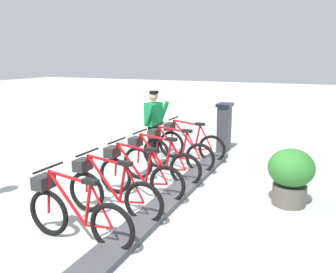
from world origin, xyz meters
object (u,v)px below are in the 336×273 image
bike_docked_1 (174,151)px  bike_docked_4 (110,191)px  payment_kiosk (224,127)px  worker_near_rack (154,122)px  bike_docked_0 (188,143)px  bike_docked_2 (158,161)px  bike_docked_3 (137,174)px  bike_docked_5 (74,212)px  planter_bush (291,174)px

bike_docked_1 → bike_docked_4: same height
bike_docked_4 → payment_kiosk: bearing=-97.1°
bike_docked_1 → worker_near_rack: (0.83, -0.67, 0.48)m
worker_near_rack → bike_docked_4: bearing=104.4°
bike_docked_4 → bike_docked_0: bearing=-90.0°
bike_docked_2 → bike_docked_4: bearing=90.0°
bike_docked_3 → bike_docked_4: (0.00, 0.86, 0.00)m
payment_kiosk → bike_docked_5: payment_kiosk is taller
bike_docked_5 → bike_docked_1: bearing=-90.0°
bike_docked_0 → planter_bush: bike_docked_0 is taller
payment_kiosk → bike_docked_5: (0.57, 5.44, -0.24)m
bike_docked_2 → planter_bush: (-2.51, 0.09, 0.11)m
bike_docked_5 → worker_near_rack: 4.22m
bike_docked_1 → bike_docked_2: size_ratio=1.00×
worker_near_rack → planter_bush: (-3.35, 1.62, -0.37)m
bike_docked_1 → planter_bush: size_ratio=1.77×
payment_kiosk → bike_docked_4: (0.57, 4.58, -0.24)m
bike_docked_5 → worker_near_rack: bearing=-78.5°
bike_docked_4 → bike_docked_1: bearing=-90.0°
bike_docked_2 → bike_docked_4: (0.00, 1.72, 0.00)m
worker_near_rack → bike_docked_1: bearing=141.0°
bike_docked_5 → planter_bush: (-2.51, -2.48, 0.11)m
bike_docked_2 → worker_near_rack: worker_near_rack is taller
bike_docked_2 → bike_docked_3: bearing=90.0°
bike_docked_0 → worker_near_rack: 0.98m
worker_near_rack → bike_docked_5: bearing=101.5°
payment_kiosk → bike_docked_1: 2.10m
planter_bush → bike_docked_2: bearing=-2.1°
bike_docked_2 → bike_docked_3: size_ratio=1.00×
bike_docked_3 → payment_kiosk: bearing=-98.7°
bike_docked_1 → planter_bush: bearing=159.3°
bike_docked_0 → bike_docked_2: bearing=90.0°
bike_docked_3 → bike_docked_4: 0.86m
bike_docked_2 → planter_bush: 2.52m
bike_docked_2 → planter_bush: size_ratio=1.77×
bike_docked_4 → bike_docked_5: bearing=90.0°
bike_docked_3 → bike_docked_4: size_ratio=1.00×
bike_docked_0 → bike_docked_3: size_ratio=1.00×
bike_docked_1 → bike_docked_2: (0.00, 0.86, 0.00)m
bike_docked_4 → worker_near_rack: worker_near_rack is taller
bike_docked_0 → worker_near_rack: (0.83, 0.18, 0.48)m
bike_docked_2 → planter_bush: bearing=177.9°
bike_docked_0 → planter_bush: size_ratio=1.77×
payment_kiosk → worker_near_rack: (1.41, 1.33, 0.24)m
payment_kiosk → bike_docked_3: payment_kiosk is taller
bike_docked_2 → payment_kiosk: bearing=-101.3°
planter_bush → bike_docked_5: bearing=44.6°
bike_docked_0 → bike_docked_4: same height
payment_kiosk → planter_bush: size_ratio=1.32×
bike_docked_3 → bike_docked_0: bearing=-90.0°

